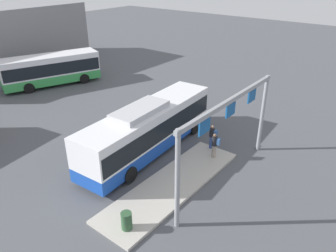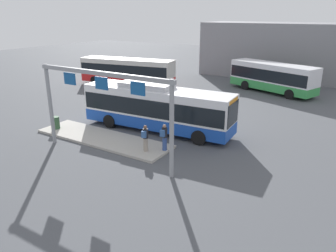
{
  "view_description": "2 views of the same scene",
  "coord_description": "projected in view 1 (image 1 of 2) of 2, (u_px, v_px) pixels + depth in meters",
  "views": [
    {
      "loc": [
        -14.12,
        -12.69,
        11.29
      ],
      "look_at": [
        1.79,
        -0.16,
        1.2
      ],
      "focal_mm": 34.98,
      "sensor_mm": 36.0,
      "label": 1
    },
    {
      "loc": [
        12.61,
        -18.84,
        8.22
      ],
      "look_at": [
        2.15,
        -1.95,
        1.27
      ],
      "focal_mm": 34.89,
      "sensor_mm": 36.0,
      "label": 2
    }
  ],
  "objects": [
    {
      "name": "ground_plane",
      "position": [
        150.0,
        151.0,
        21.99
      ],
      "size": [
        120.0,
        120.0,
        0.0
      ],
      "primitive_type": "plane",
      "color": "#4C4F54"
    },
    {
      "name": "person_waiting_near",
      "position": [
        215.0,
        145.0,
        20.58
      ],
      "size": [
        0.43,
        0.58,
        1.67
      ],
      "rotation": [
        0.0,
        0.0,
        1.83
      ],
      "color": "gray",
      "rests_on": "platform_curb"
    },
    {
      "name": "bus_main",
      "position": [
        149.0,
        127.0,
        21.18
      ],
      "size": [
        11.41,
        3.27,
        3.46
      ],
      "rotation": [
        0.0,
        0.0,
        0.07
      ],
      "color": "#1947AD",
      "rests_on": "ground"
    },
    {
      "name": "person_boarding",
      "position": [
        212.0,
        136.0,
        21.62
      ],
      "size": [
        0.36,
        0.53,
        1.67
      ],
      "rotation": [
        0.0,
        0.0,
        1.62
      ],
      "color": "#334C8C",
      "rests_on": "platform_curb"
    },
    {
      "name": "bus_background_left",
      "position": [
        51.0,
        68.0,
        33.09
      ],
      "size": [
        9.79,
        5.56,
        3.1
      ],
      "rotation": [
        0.0,
        0.0,
        -0.34
      ],
      "color": "green",
      "rests_on": "ground"
    },
    {
      "name": "platform_sign_gantry",
      "position": [
        229.0,
        122.0,
        17.25
      ],
      "size": [
        9.52,
        0.24,
        5.2
      ],
      "color": "gray",
      "rests_on": "ground"
    },
    {
      "name": "trash_bin",
      "position": [
        127.0,
        221.0,
        15.14
      ],
      "size": [
        0.52,
        0.52,
        0.9
      ],
      "primitive_type": "cylinder",
      "color": "#2D5133",
      "rests_on": "platform_curb"
    },
    {
      "name": "platform_curb",
      "position": [
        173.0,
        184.0,
        18.51
      ],
      "size": [
        10.0,
        2.8,
        0.16
      ],
      "primitive_type": "cube",
      "color": "#B2ADA3",
      "rests_on": "ground"
    }
  ]
}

